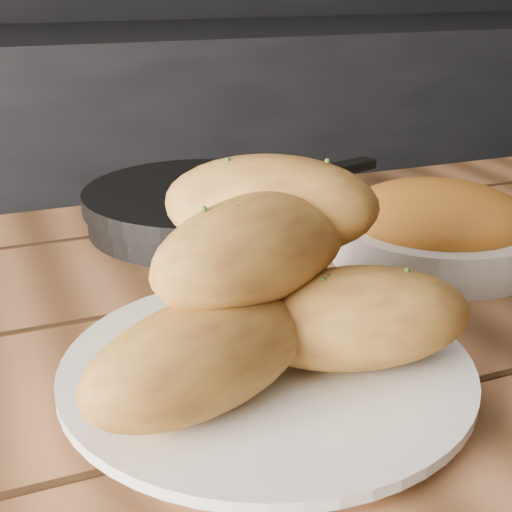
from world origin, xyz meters
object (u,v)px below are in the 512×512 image
Objects in this scene: plate at (267,371)px; bread_rolls at (263,283)px; skillet at (206,206)px; table at (328,437)px; bowl at (436,226)px.

bread_rolls is (-0.00, 0.00, 0.07)m from plate.
bread_rolls is at bearing -101.49° from skillet.
skillet is (-0.01, 0.29, 0.12)m from table.
skillet is at bearing 78.51° from bread_rolls.
skillet is (0.07, 0.34, 0.01)m from plate.
table is 0.14m from plate.
table is 7.36× the size of bowl.
table is 0.20m from bread_rolls.
plate is at bearing -101.10° from skillet.
bowl is at bearing 32.58° from table.
skillet is at bearing 135.99° from bowl.
bowl reaches higher than plate.
skillet is 1.89× the size of bowl.
skillet is 0.26m from bowl.
skillet is at bearing 78.90° from plate.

